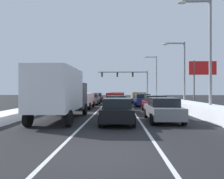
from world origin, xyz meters
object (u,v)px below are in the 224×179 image
at_px(sedan_gray_right_lane_nearest, 163,109).
at_px(street_lamp_right_mid, 181,68).
at_px(suv_white_left_lane_second, 83,99).
at_px(sedan_black_center_lane_nearest, 117,110).
at_px(sedan_maroon_left_lane_fourth, 97,97).
at_px(street_lamp_right_far, 155,74).
at_px(sedan_maroon_right_lane_second, 155,104).
at_px(suv_green_center_lane_fourth, 117,97).
at_px(sedan_silver_center_lane_second, 117,104).
at_px(street_lamp_right_near, 206,47).
at_px(traffic_light_gantry, 130,78).
at_px(suv_tan_right_lane_fourth, 138,96).
at_px(sedan_navy_right_lane_third, 143,100).
at_px(box_truck_left_lane_nearest, 61,92).
at_px(suv_red_center_lane_third, 115,98).
at_px(sedan_gray_left_lane_third, 92,99).
at_px(roadside_sign_right, 203,73).

distance_m(sedan_gray_right_lane_nearest, street_lamp_right_mid, 12.37).
xyz_separation_m(suv_white_left_lane_second, street_lamp_right_mid, (11.10, 1.99, 3.56)).
height_order(sedan_black_center_lane_nearest, sedan_maroon_left_lane_fourth, same).
bearing_deg(street_lamp_right_far, sedan_maroon_right_lane_second, -99.59).
distance_m(sedan_gray_right_lane_nearest, suv_green_center_lane_fourth, 17.98).
bearing_deg(sedan_silver_center_lane_second, sedan_black_center_lane_nearest, -89.01).
bearing_deg(suv_green_center_lane_fourth, street_lamp_right_mid, -42.33).
xyz_separation_m(suv_white_left_lane_second, street_lamp_right_far, (10.75, 17.89, 4.03)).
height_order(suv_white_left_lane_second, street_lamp_right_near, street_lamp_right_near).
xyz_separation_m(sedan_gray_right_lane_nearest, traffic_light_gantry, (-0.38, 32.78, 3.97)).
height_order(suv_tan_right_lane_fourth, sedan_silver_center_lane_second, suv_tan_right_lane_fourth).
bearing_deg(street_lamp_right_mid, traffic_light_gantry, 102.28).
distance_m(sedan_gray_right_lane_nearest, sedan_black_center_lane_nearest, 3.03).
bearing_deg(sedan_black_center_lane_nearest, sedan_navy_right_lane_third, 77.13).
relative_size(suv_green_center_lane_fourth, box_truck_left_lane_nearest, 0.68).
relative_size(box_truck_left_lane_nearest, sedan_maroon_left_lane_fourth, 1.60).
relative_size(suv_red_center_lane_third, street_lamp_right_far, 0.58).
xyz_separation_m(sedan_maroon_right_lane_second, street_lamp_right_far, (3.59, 21.27, 4.28)).
height_order(sedan_gray_left_lane_third, traffic_light_gantry, traffic_light_gantry).
xyz_separation_m(suv_white_left_lane_second, traffic_light_gantry, (6.34, 23.84, 3.72)).
bearing_deg(suv_green_center_lane_fourth, box_truck_left_lane_nearest, -101.52).
height_order(sedan_maroon_right_lane_second, suv_white_left_lane_second, suv_white_left_lane_second).
bearing_deg(street_lamp_right_near, sedan_gray_left_lane_third, 130.57).
bearing_deg(sedan_gray_right_lane_nearest, sedan_maroon_right_lane_second, 85.55).
height_order(suv_tan_right_lane_fourth, sedan_gray_left_lane_third, suv_tan_right_lane_fourth).
relative_size(suv_red_center_lane_third, street_lamp_right_near, 0.54).
relative_size(sedan_maroon_right_lane_second, traffic_light_gantry, 0.41).
xyz_separation_m(street_lamp_right_near, roadside_sign_right, (3.09, 8.50, -1.35)).
bearing_deg(suv_red_center_lane_third, traffic_light_gantry, 82.46).
relative_size(sedan_black_center_lane_nearest, suv_white_left_lane_second, 0.92).
relative_size(street_lamp_right_mid, street_lamp_right_far, 0.89).
bearing_deg(street_lamp_right_mid, sedan_maroon_left_lane_fourth, 134.76).
height_order(suv_tan_right_lane_fourth, suv_red_center_lane_third, same).
distance_m(sedan_black_center_lane_nearest, traffic_light_gantry, 33.93).
bearing_deg(suv_tan_right_lane_fourth, sedan_maroon_left_lane_fourth, 153.88).
bearing_deg(sedan_silver_center_lane_second, roadside_sign_right, 33.69).
xyz_separation_m(suv_tan_right_lane_fourth, roadside_sign_right, (6.95, -7.22, 3.00)).
bearing_deg(sedan_maroon_left_lane_fourth, traffic_light_gantry, 60.18).
bearing_deg(sedan_black_center_lane_nearest, roadside_sign_right, 50.93).
distance_m(sedan_black_center_lane_nearest, suv_red_center_lane_third, 12.05).
distance_m(sedan_black_center_lane_nearest, street_lamp_right_mid, 14.34).
distance_m(sedan_maroon_right_lane_second, street_lamp_right_mid, 7.67).
relative_size(sedan_silver_center_lane_second, suv_white_left_lane_second, 0.92).
relative_size(sedan_navy_right_lane_third, suv_white_left_lane_second, 0.92).
xyz_separation_m(sedan_maroon_left_lane_fourth, roadside_sign_right, (13.64, -10.50, 3.25)).
relative_size(sedan_gray_right_lane_nearest, suv_red_center_lane_third, 0.92).
height_order(box_truck_left_lane_nearest, traffic_light_gantry, traffic_light_gantry).
distance_m(sedan_maroon_right_lane_second, suv_green_center_lane_fourth, 12.66).
relative_size(sedan_silver_center_lane_second, suv_green_center_lane_fourth, 0.92).
bearing_deg(sedan_silver_center_lane_second, sedan_navy_right_lane_third, 67.84).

